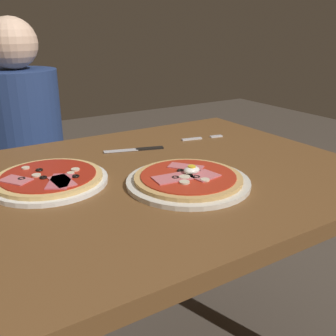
% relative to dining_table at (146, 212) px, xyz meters
% --- Properties ---
extents(dining_table, '(1.21, 0.89, 0.76)m').
position_rel_dining_table_xyz_m(dining_table, '(0.00, 0.00, 0.00)').
color(dining_table, brown).
rests_on(dining_table, ground).
extents(pizza_foreground, '(0.32, 0.32, 0.05)m').
position_rel_dining_table_xyz_m(pizza_foreground, '(0.06, -0.12, 0.13)').
color(pizza_foreground, silver).
rests_on(pizza_foreground, dining_table).
extents(pizza_across_left, '(0.30, 0.30, 0.03)m').
position_rel_dining_table_xyz_m(pizza_across_left, '(-0.24, 0.07, 0.13)').
color(pizza_across_left, white).
rests_on(pizza_across_left, dining_table).
extents(fork, '(0.16, 0.04, 0.00)m').
position_rel_dining_table_xyz_m(fork, '(0.33, 0.21, 0.12)').
color(fork, silver).
rests_on(fork, dining_table).
extents(knife, '(0.19, 0.07, 0.01)m').
position_rel_dining_table_xyz_m(knife, '(0.08, 0.20, 0.12)').
color(knife, silver).
rests_on(knife, dining_table).
extents(diner_person, '(0.32, 0.32, 1.18)m').
position_rel_dining_table_xyz_m(diner_person, '(-0.15, 0.79, -0.09)').
color(diner_person, black).
rests_on(diner_person, ground).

